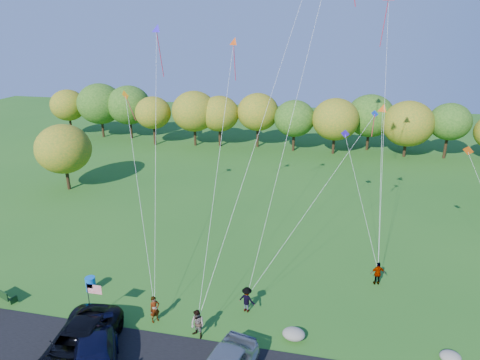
% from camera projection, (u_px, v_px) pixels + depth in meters
% --- Properties ---
extents(ground, '(140.00, 140.00, 0.00)m').
position_uv_depth(ground, '(233.00, 332.00, 24.35)').
color(ground, '#245E1B').
rests_on(ground, ground).
extents(treeline, '(75.62, 28.14, 8.40)m').
position_uv_depth(treeline, '(297.00, 119.00, 56.15)').
color(treeline, '#342312').
rests_on(treeline, ground).
extents(minivan_dark, '(3.58, 6.57, 1.75)m').
position_uv_depth(minivan_dark, '(78.00, 346.00, 22.03)').
color(minivan_dark, black).
rests_on(minivan_dark, asphalt_lane).
extents(flyer_a, '(0.71, 0.73, 1.69)m').
position_uv_depth(flyer_a, '(155.00, 309.00, 24.96)').
color(flyer_a, '#4C4C59').
rests_on(flyer_a, ground).
extents(flyer_b, '(1.05, 0.97, 1.74)m').
position_uv_depth(flyer_b, '(198.00, 324.00, 23.68)').
color(flyer_b, '#4C4C59').
rests_on(flyer_b, ground).
extents(flyer_c, '(1.19, 0.89, 1.65)m').
position_uv_depth(flyer_c, '(247.00, 299.00, 25.87)').
color(flyer_c, '#4C4C59').
rests_on(flyer_c, ground).
extents(flyer_d, '(1.03, 0.60, 1.65)m').
position_uv_depth(flyer_d, '(378.00, 273.00, 28.55)').
color(flyer_d, '#4C4C59').
rests_on(flyer_d, ground).
extents(park_bench, '(1.82, 0.93, 1.05)m').
position_uv_depth(park_bench, '(1.00, 295.00, 26.74)').
color(park_bench, black).
rests_on(park_bench, ground).
extents(trash_barrel, '(0.65, 0.65, 0.97)m').
position_uv_depth(trash_barrel, '(91.00, 284.00, 27.99)').
color(trash_barrel, blue).
rests_on(trash_barrel, ground).
extents(flag_assembly, '(0.94, 0.61, 2.53)m').
position_uv_depth(flag_assembly, '(92.00, 293.00, 24.68)').
color(flag_assembly, black).
rests_on(flag_assembly, ground).
extents(boulder_near, '(1.28, 1.00, 0.64)m').
position_uv_depth(boulder_near, '(294.00, 334.00, 23.74)').
color(boulder_near, gray).
rests_on(boulder_near, ground).
extents(boulder_far, '(1.08, 0.90, 0.56)m').
position_uv_depth(boulder_far, '(450.00, 357.00, 22.17)').
color(boulder_far, gray).
rests_on(boulder_far, ground).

